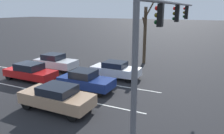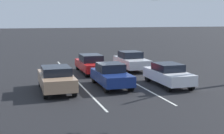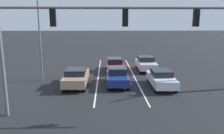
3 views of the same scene
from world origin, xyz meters
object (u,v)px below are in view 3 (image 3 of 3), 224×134
Objects in this scene: car_navy_midlane_front at (117,76)px; car_red_midlane_second at (115,65)px; car_silver_leftlane_second at (146,63)px; car_tan_rightlane_front at (76,77)px; car_white_leftlane_front at (161,78)px; traffic_signal_gantry at (82,29)px; street_lamp_right_shoulder at (41,28)px.

car_navy_midlane_front is 5.61m from car_red_midlane_second.
car_silver_leftlane_second reaches higher than car_navy_midlane_front.
car_silver_leftlane_second is (-7.17, -6.10, 0.00)m from car_tan_rightlane_front.
car_white_leftlane_front is at bearing 120.32° from car_red_midlane_second.
traffic_signal_gantry reaches higher than car_navy_midlane_front.
street_lamp_right_shoulder is (4.56, -8.00, -0.17)m from traffic_signal_gantry.
car_red_midlane_second is 0.34× the size of traffic_signal_gantry.
car_tan_rightlane_front is 0.53× the size of street_lamp_right_shoulder.
car_tan_rightlane_front is at bearing -4.04° from car_white_leftlane_front.
car_silver_leftlane_second is at bearing -176.03° from car_red_midlane_second.
car_navy_midlane_front is 0.92× the size of car_tan_rightlane_front.
car_silver_leftlane_second is 0.49× the size of street_lamp_right_shoulder.
car_white_leftlane_front is (-3.71, 0.75, -0.01)m from car_navy_midlane_front.
street_lamp_right_shoulder reaches higher than car_white_leftlane_front.
car_navy_midlane_front is 3.79m from car_white_leftlane_front.
car_tan_rightlane_front is 0.33× the size of traffic_signal_gantry.
car_white_leftlane_front is 11.64m from street_lamp_right_shoulder.
car_silver_leftlane_second is 12.00m from street_lamp_right_shoulder.
car_navy_midlane_front is at bearing 58.50° from car_silver_leftlane_second.
street_lamp_right_shoulder is (3.30, -1.95, 4.13)m from car_tan_rightlane_front.
car_white_leftlane_front is 0.93× the size of car_red_midlane_second.
car_red_midlane_second is at bearing -100.98° from traffic_signal_gantry.
street_lamp_right_shoulder reaches higher than traffic_signal_gantry.
car_tan_rightlane_front reaches higher than car_navy_midlane_front.
car_red_midlane_second is (3.72, -6.36, -0.01)m from car_white_leftlane_front.
car_silver_leftlane_second is 0.31× the size of traffic_signal_gantry.
traffic_signal_gantry is at bearing 79.02° from car_red_midlane_second.
car_white_leftlane_front is at bearing -137.43° from traffic_signal_gantry.
traffic_signal_gantry reaches higher than car_tan_rightlane_front.
car_red_midlane_second is at bearing 3.97° from car_silver_leftlane_second.
street_lamp_right_shoulder is at bearing 21.63° from car_silver_leftlane_second.
car_navy_midlane_front is at bearing -11.38° from car_white_leftlane_front.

